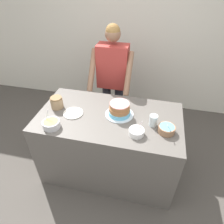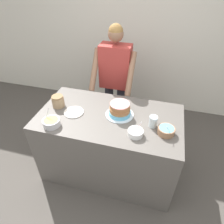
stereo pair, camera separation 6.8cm
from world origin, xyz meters
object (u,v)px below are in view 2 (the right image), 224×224
Objects in this scene: cake at (120,110)px; frosting_bowl_pink at (136,132)px; stoneware_jar at (58,101)px; frosting_bowl_olive at (51,122)px; drinking_glass at (153,122)px; ceramic_plate at (74,112)px; person_baker at (115,74)px; frosting_bowl_blue at (166,130)px.

cake is 2.06× the size of frosting_bowl_pink.
frosting_bowl_olive is at bearing -74.35° from stoneware_jar.
cake is 0.72m from stoneware_jar.
drinking_glass is (0.15, 0.18, 0.03)m from frosting_bowl_pink.
person_baker is at bearing 73.83° from ceramic_plate.
frosting_bowl_pink is 1.23× the size of drinking_glass.
stoneware_jar reaches higher than ceramic_plate.
frosting_bowl_pink is at bearing -13.25° from ceramic_plate.
frosting_bowl_blue is at bearing 19.56° from frosting_bowl_pink.
drinking_glass is 0.87m from ceramic_plate.
frosting_bowl_blue is 1.20× the size of stoneware_jar.
frosting_bowl_olive is (-0.38, -1.12, -0.05)m from person_baker.
drinking_glass is 0.88× the size of stoneware_jar.
stoneware_jar is (-1.23, 0.14, 0.03)m from frosting_bowl_blue.
person_baker is 0.90m from ceramic_plate.
frosting_bowl_blue is 0.76× the size of ceramic_plate.
frosting_bowl_olive is 1.04m from drinking_glass.
drinking_glass is (0.37, -0.09, -0.01)m from cake.
drinking_glass is (-0.14, 0.07, 0.02)m from frosting_bowl_blue.
frosting_bowl_blue is at bearing 9.31° from frosting_bowl_olive.
ceramic_plate is at bearing -106.17° from person_baker.
frosting_bowl_pink is at bearing 5.73° from frosting_bowl_olive.
person_baker is 11.83× the size of stoneware_jar.
frosting_bowl_pink is 0.69× the size of ceramic_plate.
frosting_bowl_blue is 1.36× the size of drinking_glass.
ceramic_plate is (0.13, 0.26, -0.03)m from frosting_bowl_olive.
cake is (0.25, -0.77, -0.02)m from person_baker.
person_baker is at bearing 125.90° from drinking_glass.
ceramic_plate is (-0.25, -0.86, -0.09)m from person_baker.
person_baker is at bearing 114.68° from frosting_bowl_pink.
cake is 2.24× the size of stoneware_jar.
frosting_bowl_olive is at bearing -165.37° from drinking_glass.
drinking_glass is at bearing -54.10° from person_baker.
stoneware_jar is at bearing -177.97° from cake.
drinking_glass is (0.62, -0.86, -0.03)m from person_baker.
drinking_glass is 0.56× the size of ceramic_plate.
frosting_bowl_pink is 1.09× the size of stoneware_jar.
ceramic_plate is at bearing 166.75° from frosting_bowl_pink.
frosting_bowl_blue is 1.15m from frosting_bowl_olive.
person_baker is 7.51× the size of ceramic_plate.
person_baker is 5.28× the size of cake.
stoneware_jar is (-1.09, 0.07, 0.01)m from drinking_glass.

